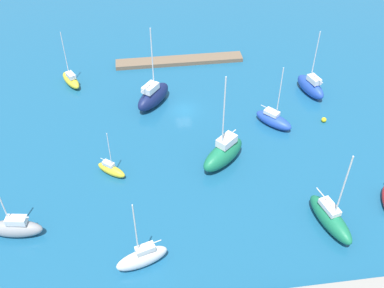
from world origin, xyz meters
name	(u,v)px	position (x,y,z in m)	size (l,w,h in m)	color
water	(184,110)	(0.00, 0.00, 0.00)	(160.00, 160.00, 0.00)	#19567F
pier_dock	(179,61)	(-0.99, -14.97, 0.37)	(23.61, 2.87, 0.74)	brown
sailboat_yellow_off_beacon	(111,169)	(11.49, 13.23, 0.82)	(4.34, 3.85, 7.30)	yellow
sailboat_green_lone_south	(330,218)	(-14.72, 25.66, 1.30)	(4.17, 8.26, 11.75)	#19724C
sailboat_blue_east_end	(274,120)	(-13.25, 5.72, 1.07)	(5.76, 6.12, 10.42)	#2347B2
sailboat_gray_near_pier	(15,228)	(22.59, 22.14, 1.27)	(6.76, 2.96, 10.59)	gray
sailboat_white_west_end	(142,258)	(7.97, 28.26, 1.28)	(6.17, 3.34, 10.19)	white
sailboat_navy_by_breakwater	(153,96)	(4.71, -2.16, 1.71)	(6.95, 7.80, 13.41)	#141E4C
sailboat_yellow_center_basin	(71,80)	(18.48, -9.95, 1.01)	(4.21, 5.83, 9.82)	yellow
sailboat_green_outer_mooring	(223,153)	(-4.01, 13.01, 1.73)	(7.74, 7.29, 14.35)	#19724C
sailboat_blue_inner_mooring	(311,86)	(-21.72, -1.88, 1.46)	(4.02, 7.17, 11.25)	#2347B2
mooring_buoy_yellow	(324,120)	(-21.36, 5.96, 0.40)	(0.79, 0.79, 0.79)	yellow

